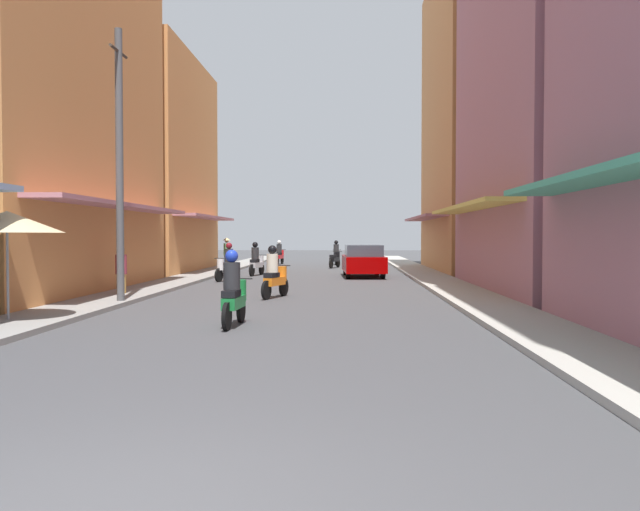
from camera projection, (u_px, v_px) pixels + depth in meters
name	position (u px, v px, depth m)	size (l,w,h in m)	color
ground_plane	(310.00, 281.00, 26.38)	(115.66, 115.66, 0.00)	#424244
sidewalk_left	(184.00, 280.00, 26.59)	(1.77, 60.57, 0.12)	gray
sidewalk_right	(437.00, 280.00, 26.17)	(1.77, 60.57, 0.12)	#ADA89E
building_left_mid	(14.00, 73.00, 20.50)	(7.05, 12.53, 14.07)	#D88C4C
building_left_far	(139.00, 166.00, 32.82)	(7.05, 10.48, 10.81)	#D88C4C
building_right_mid	(578.00, 22.00, 21.09)	(7.05, 11.30, 17.71)	#B7727F
building_right_far	(492.00, 119.00, 33.48)	(7.05, 11.54, 15.85)	#D88C4C
motorbike_orange	(275.00, 274.00, 19.28)	(0.75, 1.74, 1.58)	black
motorbike_red	(280.00, 254.00, 42.18)	(0.56, 1.80, 1.58)	black
motorbike_white	(227.00, 264.00, 26.55)	(0.76, 1.74, 1.58)	black
motorbike_silver	(257.00, 261.00, 30.18)	(0.65, 1.78, 1.58)	black
motorbike_maroon	(336.00, 254.00, 41.56)	(0.55, 1.81, 1.58)	black
motorbike_green	(234.00, 292.00, 13.18)	(0.55, 1.81, 1.58)	black
motorbike_black	(335.00, 259.00, 37.46)	(0.73, 1.75, 0.96)	black
parked_car	(363.00, 261.00, 29.19)	(1.97, 4.19, 1.45)	#8C0000
pedestrian_crossing	(227.00, 252.00, 35.64)	(0.44, 0.44, 1.77)	#334C8C
pedestrian_foreground	(121.00, 272.00, 19.55)	(0.34, 0.34, 1.54)	#BF8C3F
vendor_umbrella	(7.00, 222.00, 13.30)	(2.26, 2.26, 2.37)	#99999E
utility_pole	(120.00, 165.00, 17.23)	(0.20, 1.20, 7.35)	#4C4C4F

